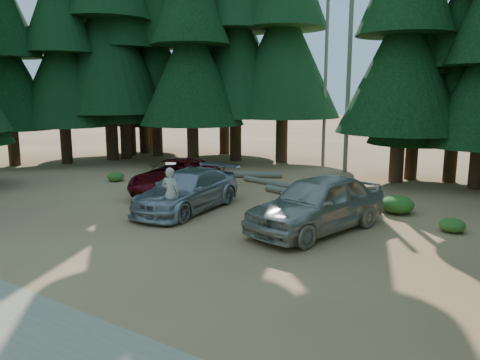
{
  "coord_description": "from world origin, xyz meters",
  "views": [
    {
      "loc": [
        10.3,
        -10.37,
        4.43
      ],
      "look_at": [
        0.89,
        3.73,
        1.25
      ],
      "focal_mm": 35.0,
      "sensor_mm": 36.0,
      "label": 1
    }
  ],
  "objects_px": {
    "log_right": "(308,197)",
    "log_mid": "(270,183)",
    "log_left": "(238,175)",
    "silver_minivan_center": "(187,191)",
    "red_pickup": "(176,176)",
    "frisbee_player": "(170,192)",
    "silver_minivan_right": "(317,203)"
  },
  "relations": [
    {
      "from": "frisbee_player",
      "to": "silver_minivan_center",
      "type": "bearing_deg",
      "value": -83.3
    },
    {
      "from": "frisbee_player",
      "to": "log_left",
      "type": "xyz_separation_m",
      "value": [
        -2.9,
        8.46,
        -0.9
      ]
    },
    {
      "from": "log_left",
      "to": "log_right",
      "type": "distance_m",
      "value": 6.03
    },
    {
      "from": "silver_minivan_center",
      "to": "frisbee_player",
      "type": "xyz_separation_m",
      "value": [
        0.66,
        -1.68,
        0.3
      ]
    },
    {
      "from": "log_right",
      "to": "silver_minivan_right",
      "type": "bearing_deg",
      "value": -45.29
    },
    {
      "from": "red_pickup",
      "to": "silver_minivan_center",
      "type": "bearing_deg",
      "value": -55.51
    },
    {
      "from": "log_left",
      "to": "log_right",
      "type": "height_order",
      "value": "log_left"
    },
    {
      "from": "frisbee_player",
      "to": "log_right",
      "type": "distance_m",
      "value": 6.29
    },
    {
      "from": "red_pickup",
      "to": "frisbee_player",
      "type": "bearing_deg",
      "value": -65.09
    },
    {
      "from": "silver_minivan_right",
      "to": "log_right",
      "type": "distance_m",
      "value": 4.41
    },
    {
      "from": "log_mid",
      "to": "log_left",
      "type": "bearing_deg",
      "value": 171.7
    },
    {
      "from": "log_left",
      "to": "red_pickup",
      "type": "bearing_deg",
      "value": -123.53
    },
    {
      "from": "log_right",
      "to": "red_pickup",
      "type": "bearing_deg",
      "value": -146.0
    },
    {
      "from": "log_right",
      "to": "silver_minivan_center",
      "type": "bearing_deg",
      "value": -112.22
    },
    {
      "from": "log_right",
      "to": "frisbee_player",
      "type": "bearing_deg",
      "value": -97.79
    },
    {
      "from": "red_pickup",
      "to": "log_mid",
      "type": "distance_m",
      "value": 4.65
    },
    {
      "from": "silver_minivan_right",
      "to": "log_mid",
      "type": "xyz_separation_m",
      "value": [
        -5.05,
        5.67,
        -0.78
      ]
    },
    {
      "from": "silver_minivan_right",
      "to": "log_right",
      "type": "xyz_separation_m",
      "value": [
        -2.11,
        3.79,
        -0.76
      ]
    },
    {
      "from": "silver_minivan_right",
      "to": "log_left",
      "type": "xyz_separation_m",
      "value": [
        -7.48,
        6.54,
        -0.75
      ]
    },
    {
      "from": "red_pickup",
      "to": "log_right",
      "type": "xyz_separation_m",
      "value": [
        5.62,
        1.87,
        -0.59
      ]
    },
    {
      "from": "log_right",
      "to": "log_mid",
      "type": "bearing_deg",
      "value": 162.99
    },
    {
      "from": "silver_minivan_center",
      "to": "log_mid",
      "type": "distance_m",
      "value": 5.95
    },
    {
      "from": "frisbee_player",
      "to": "log_left",
      "type": "relative_size",
      "value": 0.41
    },
    {
      "from": "log_mid",
      "to": "red_pickup",
      "type": "bearing_deg",
      "value": -114.28
    },
    {
      "from": "red_pickup",
      "to": "silver_minivan_center",
      "type": "height_order",
      "value": "silver_minivan_center"
    },
    {
      "from": "red_pickup",
      "to": "silver_minivan_center",
      "type": "relative_size",
      "value": 1.02
    },
    {
      "from": "frisbee_player",
      "to": "log_left",
      "type": "height_order",
      "value": "frisbee_player"
    },
    {
      "from": "frisbee_player",
      "to": "log_left",
      "type": "bearing_deg",
      "value": -86.0
    },
    {
      "from": "silver_minivan_center",
      "to": "log_left",
      "type": "relative_size",
      "value": 1.13
    },
    {
      "from": "frisbee_player",
      "to": "log_mid",
      "type": "relative_size",
      "value": 0.57
    },
    {
      "from": "silver_minivan_right",
      "to": "frisbee_player",
      "type": "distance_m",
      "value": 4.97
    },
    {
      "from": "frisbee_player",
      "to": "log_right",
      "type": "xyz_separation_m",
      "value": [
        2.47,
        5.72,
        -0.91
      ]
    }
  ]
}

